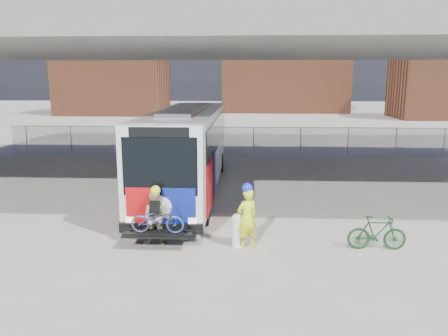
# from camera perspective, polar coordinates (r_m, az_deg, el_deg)

# --- Properties ---
(ground) EXTENTS (160.00, 160.00, 0.00)m
(ground) POSITION_cam_1_polar(r_m,az_deg,el_deg) (16.68, 0.97, -5.43)
(ground) COLOR #9E9991
(ground) RESTS_ON ground
(bus) EXTENTS (2.67, 12.90, 3.69)m
(bus) POSITION_cam_1_polar(r_m,az_deg,el_deg) (18.91, -4.80, 3.14)
(bus) COLOR silver
(bus) RESTS_ON ground
(overpass) EXTENTS (40.00, 16.00, 7.95)m
(overpass) POSITION_cam_1_polar(r_m,az_deg,el_deg) (20.01, 1.46, 16.37)
(overpass) COLOR #605E59
(overpass) RESTS_ON ground
(chainlink_fence) EXTENTS (30.00, 0.06, 30.00)m
(chainlink_fence) POSITION_cam_1_polar(r_m,az_deg,el_deg) (28.15, 1.86, 4.56)
(chainlink_fence) COLOR gray
(chainlink_fence) RESTS_ON ground
(brick_buildings) EXTENTS (54.00, 22.00, 12.00)m
(brick_buildings) POSITION_cam_1_polar(r_m,az_deg,el_deg) (64.16, 3.69, 12.09)
(brick_buildings) COLOR brown
(brick_buildings) RESTS_ON ground
(smokestack) EXTENTS (2.20, 2.20, 25.00)m
(smokestack) POSITION_cam_1_polar(r_m,az_deg,el_deg) (72.59, 14.32, 17.31)
(smokestack) COLOR brown
(smokestack) RESTS_ON ground
(bollard) EXTENTS (0.27, 0.27, 1.03)m
(bollard) POSITION_cam_1_polar(r_m,az_deg,el_deg) (12.95, 1.65, -7.97)
(bollard) COLOR silver
(bollard) RESTS_ON ground
(cyclist_hivis) EXTENTS (0.77, 0.69, 1.95)m
(cyclist_hivis) POSITION_cam_1_polar(r_m,az_deg,el_deg) (12.82, 3.03, -6.35)
(cyclist_hivis) COLOR #E0FF1A
(cyclist_hivis) RESTS_ON ground
(cyclist_tan) EXTENTS (0.83, 0.66, 1.83)m
(cyclist_tan) POSITION_cam_1_polar(r_m,az_deg,el_deg) (13.11, -8.82, -6.40)
(cyclist_tan) COLOR tan
(cyclist_tan) RESTS_ON ground
(bike_parked) EXTENTS (1.69, 0.49, 1.01)m
(bike_parked) POSITION_cam_1_polar(r_m,az_deg,el_deg) (13.50, 19.34, -8.01)
(bike_parked) COLOR #15441B
(bike_parked) RESTS_ON ground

